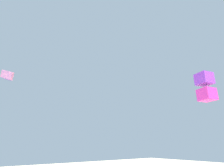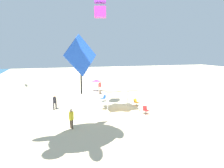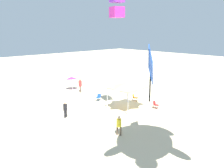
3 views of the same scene
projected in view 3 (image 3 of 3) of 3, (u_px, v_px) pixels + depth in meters
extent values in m
cube|color=beige|center=(126.00, 104.00, 27.36)|extent=(120.00, 120.00, 0.10)
cylinder|color=#B7B7BC|center=(148.00, 98.00, 25.62)|extent=(0.07, 0.07, 2.31)
cylinder|color=#B7B7BC|center=(128.00, 93.00, 27.59)|extent=(0.07, 0.07, 2.31)
cylinder|color=#B7B7BC|center=(128.00, 105.00, 23.18)|extent=(0.07, 0.07, 2.31)
cylinder|color=#B7B7BC|center=(107.00, 99.00, 25.14)|extent=(0.07, 0.07, 2.31)
cube|color=#D1B784|center=(128.00, 88.00, 25.11)|extent=(3.18, 3.69, 0.10)
pyramid|color=#D1B784|center=(128.00, 85.00, 25.03)|extent=(3.12, 3.61, 0.56)
cylinder|color=silver|center=(72.00, 83.00, 33.34)|extent=(0.33, 0.13, 1.91)
cone|color=purple|center=(71.00, 78.00, 33.28)|extent=(1.79, 1.76, 0.68)
cylinder|color=black|center=(137.00, 100.00, 27.88)|extent=(0.02, 0.02, 0.40)
cylinder|color=black|center=(138.00, 99.00, 28.35)|extent=(0.02, 0.02, 0.40)
cylinder|color=black|center=(133.00, 100.00, 28.07)|extent=(0.02, 0.02, 0.40)
cylinder|color=black|center=(134.00, 99.00, 28.54)|extent=(0.02, 0.02, 0.40)
cube|color=orange|center=(136.00, 98.00, 28.17)|extent=(0.69, 0.69, 0.03)
cube|color=orange|center=(133.00, 96.00, 28.23)|extent=(0.32, 0.50, 0.41)
cylinder|color=black|center=(95.00, 99.00, 28.17)|extent=(0.02, 0.02, 0.40)
cylinder|color=black|center=(99.00, 100.00, 27.95)|extent=(0.02, 0.02, 0.40)
cylinder|color=black|center=(97.00, 98.00, 28.63)|extent=(0.02, 0.02, 0.40)
cylinder|color=black|center=(101.00, 99.00, 28.40)|extent=(0.02, 0.02, 0.40)
cube|color=blue|center=(98.00, 98.00, 28.24)|extent=(0.67, 0.67, 0.03)
cube|color=blue|center=(99.00, 95.00, 28.45)|extent=(0.51, 0.29, 0.41)
cylinder|color=black|center=(157.00, 108.00, 25.10)|extent=(0.02, 0.02, 0.40)
cylinder|color=black|center=(160.00, 107.00, 25.49)|extent=(0.02, 0.02, 0.40)
cylinder|color=black|center=(153.00, 107.00, 25.43)|extent=(0.02, 0.02, 0.40)
cylinder|color=black|center=(156.00, 106.00, 25.82)|extent=(0.02, 0.02, 0.40)
cube|color=red|center=(157.00, 105.00, 25.41)|extent=(0.58, 0.58, 0.03)
cube|color=red|center=(154.00, 103.00, 25.55)|extent=(0.19, 0.51, 0.41)
cube|color=white|center=(98.00, 105.00, 26.31)|extent=(0.64, 0.47, 0.36)
cube|color=white|center=(98.00, 103.00, 26.27)|extent=(0.66, 0.48, 0.04)
cylinder|color=brown|center=(80.00, 90.00, 32.01)|extent=(0.17, 0.17, 0.86)
cylinder|color=brown|center=(80.00, 89.00, 32.32)|extent=(0.17, 0.17, 0.86)
cylinder|color=red|center=(80.00, 84.00, 31.98)|extent=(0.45, 0.45, 0.75)
sphere|color=#A87A56|center=(80.00, 80.00, 31.87)|extent=(0.28, 0.28, 0.28)
cylinder|color=brown|center=(117.00, 130.00, 19.02)|extent=(0.15, 0.15, 0.76)
cylinder|color=brown|center=(121.00, 131.00, 18.90)|extent=(0.15, 0.15, 0.76)
cylinder|color=yellow|center=(119.00, 123.00, 18.80)|extent=(0.40, 0.40, 0.66)
sphere|color=beige|center=(119.00, 117.00, 18.69)|extent=(0.25, 0.25, 0.25)
cylinder|color=black|center=(66.00, 114.00, 22.91)|extent=(0.15, 0.15, 0.75)
cylinder|color=black|center=(65.00, 115.00, 22.64)|extent=(0.15, 0.15, 0.75)
cylinder|color=black|center=(65.00, 107.00, 22.61)|extent=(0.39, 0.39, 0.65)
sphere|color=tan|center=(65.00, 103.00, 22.51)|extent=(0.24, 0.24, 0.24)
cube|color=blue|center=(151.00, 65.00, 16.13)|extent=(1.57, 2.50, 2.89)
cylinder|color=black|center=(150.00, 88.00, 16.51)|extent=(0.10, 0.10, 2.05)
cube|color=#E02D9E|center=(117.00, 12.00, 21.80)|extent=(1.37, 1.36, 0.99)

